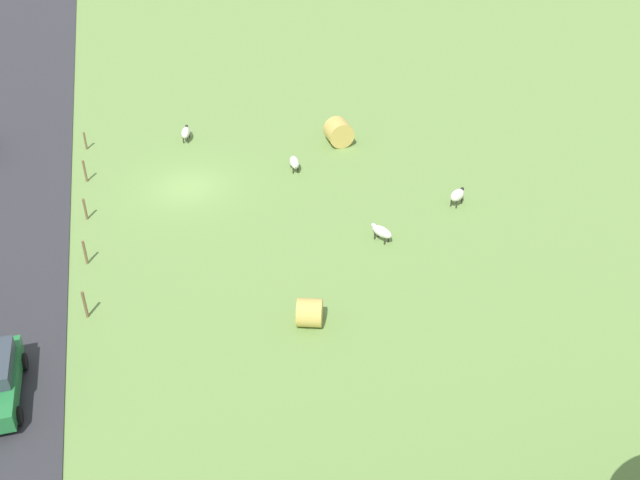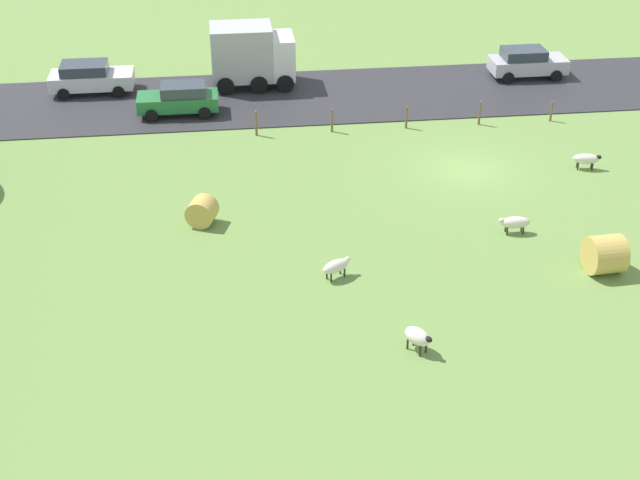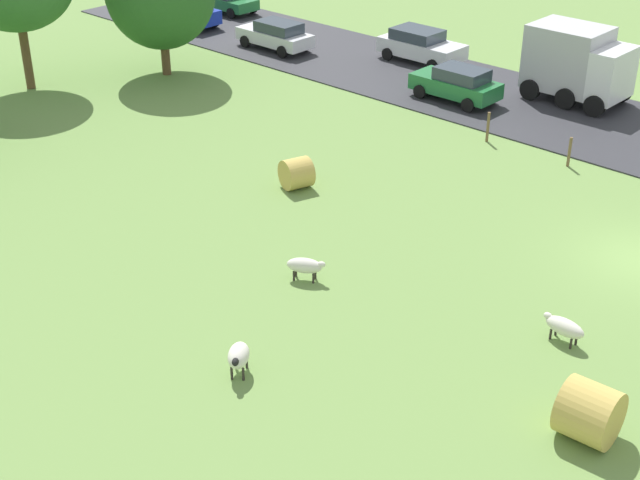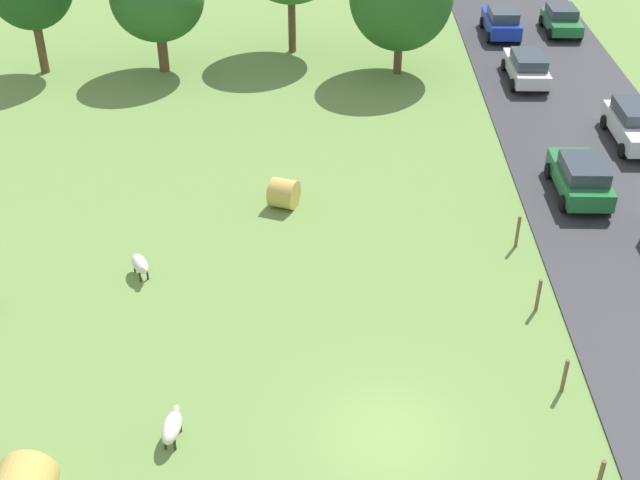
{
  "view_description": "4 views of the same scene",
  "coord_description": "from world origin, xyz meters",
  "px_view_note": "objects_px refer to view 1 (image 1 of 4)",
  "views": [
    {
      "loc": [
        1.75,
        34.06,
        19.79
      ],
      "look_at": [
        -5.12,
        7.8,
        0.98
      ],
      "focal_mm": 41.55,
      "sensor_mm": 36.0,
      "label": 1
    },
    {
      "loc": [
        -35.48,
        11.12,
        17.88
      ],
      "look_at": [
        -7.02,
        7.65,
        0.94
      ],
      "focal_mm": 49.67,
      "sensor_mm": 36.0,
      "label": 2
    },
    {
      "loc": [
        -25.72,
        -9.51,
        14.51
      ],
      "look_at": [
        -7.69,
        7.09,
        1.23
      ],
      "focal_mm": 50.98,
      "sensor_mm": 36.0,
      "label": 3
    },
    {
      "loc": [
        -1.51,
        -15.93,
        16.67
      ],
      "look_at": [
        -2.04,
        7.6,
        1.33
      ],
      "focal_mm": 46.13,
      "sensor_mm": 36.0,
      "label": 4
    }
  ],
  "objects_px": {
    "sheep_1": "(186,132)",
    "hay_bale_1": "(339,132)",
    "sheep_0": "(294,162)",
    "sheep_2": "(382,232)",
    "hay_bale_0": "(309,313)",
    "sheep_3": "(457,195)"
  },
  "relations": [
    {
      "from": "sheep_0",
      "to": "hay_bale_1",
      "type": "distance_m",
      "value": 3.99
    },
    {
      "from": "sheep_0",
      "to": "sheep_3",
      "type": "bearing_deg",
      "value": 142.08
    },
    {
      "from": "sheep_3",
      "to": "hay_bale_0",
      "type": "distance_m",
      "value": 11.63
    },
    {
      "from": "sheep_0",
      "to": "hay_bale_0",
      "type": "xyz_separation_m",
      "value": [
        2.26,
        12.43,
        0.1
      ]
    },
    {
      "from": "sheep_1",
      "to": "hay_bale_1",
      "type": "relative_size",
      "value": 0.9
    },
    {
      "from": "hay_bale_1",
      "to": "sheep_1",
      "type": "bearing_deg",
      "value": -17.41
    },
    {
      "from": "sheep_1",
      "to": "sheep_0",
      "type": "bearing_deg",
      "value": 136.32
    },
    {
      "from": "sheep_0",
      "to": "sheep_1",
      "type": "distance_m",
      "value": 7.33
    },
    {
      "from": "sheep_2",
      "to": "hay_bale_0",
      "type": "xyz_separation_m",
      "value": [
        4.68,
        4.87,
        0.08
      ]
    },
    {
      "from": "sheep_0",
      "to": "sheep_1",
      "type": "relative_size",
      "value": 0.99
    },
    {
      "from": "sheep_1",
      "to": "hay_bale_1",
      "type": "xyz_separation_m",
      "value": [
        -8.47,
        2.66,
        0.22
      ]
    },
    {
      "from": "sheep_2",
      "to": "sheep_3",
      "type": "relative_size",
      "value": 1.11
    },
    {
      "from": "hay_bale_0",
      "to": "hay_bale_1",
      "type": "relative_size",
      "value": 0.79
    },
    {
      "from": "sheep_0",
      "to": "sheep_2",
      "type": "xyz_separation_m",
      "value": [
        -2.42,
        7.56,
        0.02
      ]
    },
    {
      "from": "sheep_1",
      "to": "hay_bale_0",
      "type": "xyz_separation_m",
      "value": [
        -3.04,
        17.49,
        0.07
      ]
    },
    {
      "from": "sheep_1",
      "to": "hay_bale_0",
      "type": "bearing_deg",
      "value": 99.85
    },
    {
      "from": "sheep_1",
      "to": "hay_bale_1",
      "type": "distance_m",
      "value": 8.88
    },
    {
      "from": "sheep_3",
      "to": "hay_bale_1",
      "type": "xyz_separation_m",
      "value": [
        3.92,
        -7.93,
        0.16
      ]
    },
    {
      "from": "sheep_1",
      "to": "sheep_3",
      "type": "distance_m",
      "value": 16.29
    },
    {
      "from": "sheep_1",
      "to": "sheep_3",
      "type": "relative_size",
      "value": 1.19
    },
    {
      "from": "sheep_1",
      "to": "sheep_2",
      "type": "xyz_separation_m",
      "value": [
        -7.72,
        12.62,
        -0.01
      ]
    },
    {
      "from": "sheep_0",
      "to": "sheep_3",
      "type": "xyz_separation_m",
      "value": [
        -7.09,
        5.52,
        0.09
      ]
    }
  ]
}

